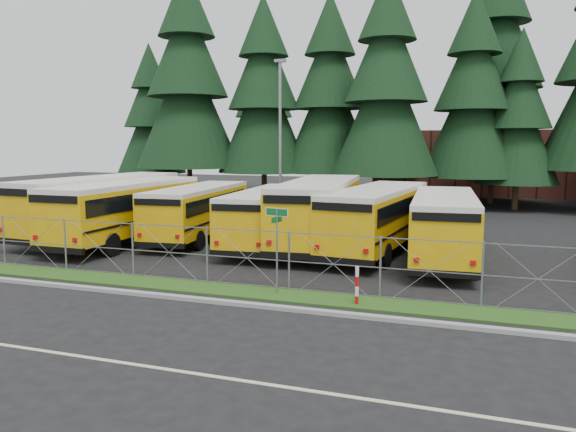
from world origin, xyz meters
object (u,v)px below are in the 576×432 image
object	(u,v)px
bus_0	(106,207)
bus_6	(444,227)
bus_5	(379,220)
street_sign	(277,232)
bus_1	(131,212)
striped_bollard	(357,286)
bus_4	(320,213)
bus_3	(270,218)
light_standard	(280,133)
bus_2	(201,213)

from	to	relation	value
bus_0	bus_6	xyz separation A→B (m)	(17.02, -0.49, -0.18)
bus_5	street_sign	world-z (taller)	bus_5
bus_1	bus_6	xyz separation A→B (m)	(14.74, 0.58, -0.11)
striped_bollard	bus_4	bearing A→B (deg)	112.23
bus_6	striped_bollard	world-z (taller)	bus_6
striped_bollard	street_sign	bearing A→B (deg)	172.23
bus_3	bus_5	xyz separation A→B (m)	(5.14, 0.24, 0.12)
bus_3	light_standard	xyz separation A→B (m)	(-3.09, 10.03, 4.17)
bus_3	striped_bollard	bearing A→B (deg)	-59.62
bus_5	bus_6	xyz separation A→B (m)	(2.86, -0.99, -0.06)
bus_5	striped_bollard	bearing A→B (deg)	-78.60
bus_0	bus_3	size ratio (longest dim) A/B	1.18
bus_3	bus_1	bearing A→B (deg)	-173.95
bus_4	striped_bollard	distance (m)	9.93
bus_2	striped_bollard	size ratio (longest dim) A/B	8.55
bus_4	bus_6	xyz separation A→B (m)	(5.74, -1.50, -0.17)
bus_2	bus_3	world-z (taller)	bus_2
bus_4	bus_6	world-z (taller)	bus_4
bus_1	bus_6	bearing A→B (deg)	2.10
bus_1	bus_4	size ratio (longest dim) A/B	0.96
bus_1	bus_0	bearing A→B (deg)	154.88
bus_1	street_sign	world-z (taller)	bus_1
street_sign	striped_bollard	size ratio (longest dim) A/B	2.34
bus_4	bus_3	bearing A→B (deg)	-167.84
bus_4	striped_bollard	bearing A→B (deg)	-73.65
bus_0	bus_2	distance (m)	5.13
bus_0	street_sign	distance (m)	14.60
street_sign	bus_4	bearing A→B (deg)	96.90
bus_6	light_standard	world-z (taller)	light_standard
bus_2	bus_6	distance (m)	12.06
bus_2	light_standard	size ratio (longest dim) A/B	1.01
bus_6	light_standard	xyz separation A→B (m)	(-11.10, 10.79, 4.12)
bus_5	bus_4	bearing A→B (deg)	175.78
bus_2	street_sign	bearing A→B (deg)	-55.36
bus_6	street_sign	distance (m)	8.69
bus_1	bus_2	distance (m)	3.41
bus_2	striped_bollard	world-z (taller)	bus_2
bus_0	bus_4	bearing A→B (deg)	9.18
light_standard	striped_bollard	bearing A→B (deg)	-63.74
bus_2	light_standard	world-z (taller)	light_standard
bus_2	bus_3	size ratio (longest dim) A/B	1.01
street_sign	light_standard	xyz separation A→B (m)	(-6.42, 18.08, 3.47)
bus_5	street_sign	xyz separation A→B (m)	(-1.81, -8.29, 0.59)
bus_4	bus_1	bearing A→B (deg)	-172.92
bus_0	bus_2	world-z (taller)	bus_0
bus_3	street_sign	xyz separation A→B (m)	(3.33, -8.05, 0.70)
bus_6	striped_bollard	distance (m)	7.95
bus_2	bus_4	distance (m)	6.25
bus_3	striped_bollard	world-z (taller)	bus_3
bus_6	bus_2	bearing A→B (deg)	169.25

